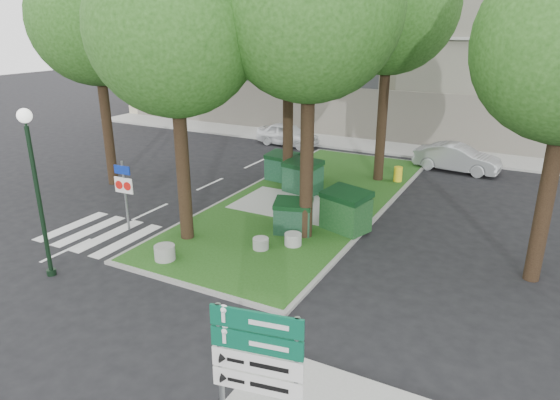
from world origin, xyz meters
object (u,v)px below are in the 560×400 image
Objects in this scene: tree_street_left at (96,6)px; bollard_mid at (261,243)px; bollard_right at (293,239)px; street_lamp at (35,175)px; dumpster_b at (303,177)px; tree_median_mid at (291,23)px; litter_bin at (398,174)px; dumpster_c at (293,217)px; tree_median_near_left at (176,12)px; bollard_left at (165,253)px; traffic_sign_pole at (124,186)px; car_white at (288,134)px; car_silver at (457,158)px; dumpster_a at (282,167)px; directional_sign at (258,366)px; dumpster_d at (346,210)px.

tree_street_left reaches higher than bollard_mid.
street_lamp is at bearing -137.60° from bollard_right.
tree_street_left is 11.07m from dumpster_b.
street_lamp is (-3.39, -10.05, 2.27)m from dumpster_b.
tree_median_mid is 14.70× the size of litter_bin.
dumpster_c reaches higher than bollard_right.
tree_median_near_left is 16.46× the size of bollard_left.
traffic_sign_pole is (-0.45, 3.63, -1.45)m from street_lamp.
car_white is (-6.04, 13.66, 0.36)m from bollard_mid.
bollard_left is at bearing 41.76° from street_lamp.
tree_median_near_left is at bearing 158.65° from car_silver.
dumpster_c is 0.31× the size of street_lamp.
dumpster_a is at bearing 80.92° from street_lamp.
directional_sign reaches higher than car_silver.
car_white is at bearing 105.46° from directional_sign.
litter_bin is at bearing 107.40° from dumpster_d.
dumpster_a is 0.39× the size of car_white.
street_lamp is 1.20× the size of car_silver.
tree_street_left is 18.13m from directional_sign.
dumpster_c is at bearing -101.99° from litter_bin.
tree_median_near_left is at bearing -94.40° from tree_median_mid.
dumpster_b is at bearing 55.80° from traffic_sign_pole.
traffic_sign_pole is (-6.95, -3.40, 0.80)m from dumpster_d.
bollard_right is 0.19× the size of directional_sign.
dumpster_b is at bearing -143.57° from car_white.
litter_bin is at bearing 82.47° from bollard_right.
tree_street_left is at bearing 153.43° from tree_median_near_left.
traffic_sign_pole is at bearing -173.86° from dumpster_c.
dumpster_c is at bearing -8.50° from tree_street_left.
tree_median_near_left is at bearing 62.00° from street_lamp.
tree_median_near_left is 6.23m from traffic_sign_pole.
dumpster_b is 0.44× the size of car_white.
dumpster_a is at bearing 70.18° from traffic_sign_pole.
street_lamp reaches higher than dumpster_a.
dumpster_a is at bearing 136.76° from tree_median_mid.
dumpster_b is 1.15× the size of dumpster_c.
dumpster_b is 3.09× the size of bollard_right.
car_white is at bearing 117.87° from tree_median_mid.
car_white is at bearing 71.28° from tree_street_left.
tree_median_mid is at bearing 104.41° from directional_sign.
car_silver is (8.59, 16.91, -2.41)m from street_lamp.
car_silver is (5.21, 6.87, -0.13)m from dumpster_b.
dumpster_b is 0.59× the size of directional_sign.
bollard_mid is at bearing 168.06° from car_silver.
directional_sign reaches higher than litter_bin.
litter_bin is at bearing 37.49° from tree_median_mid.
car_white reaches higher than bollard_left.
dumpster_a is 0.88× the size of dumpster_b.
dumpster_d is 7.78m from traffic_sign_pole.
car_silver is at bearing 52.42° from traffic_sign_pole.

